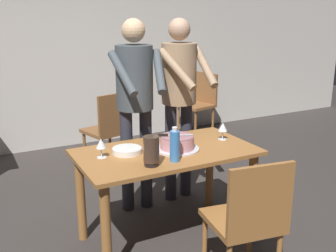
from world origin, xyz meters
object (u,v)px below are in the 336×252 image
cake_on_platter (177,143)px  hurricane_lamp (151,151)px  cake_knife (168,135)px  chair_near_side (248,218)px  background_chair_0 (109,127)px  wine_glass_near (223,128)px  wine_glass_far (101,144)px  background_chair_1 (200,101)px  water_bottle (175,146)px  person_standing_beside (179,90)px  person_cutting_cake (136,95)px  main_dining_table (166,167)px  plate_stack (127,150)px

cake_on_platter → hurricane_lamp: hurricane_lamp is taller
cake_on_platter → cake_knife: 0.10m
chair_near_side → background_chair_0: size_ratio=1.00×
cake_on_platter → wine_glass_near: wine_glass_near is taller
wine_glass_far → cake_on_platter: bearing=-9.6°
chair_near_side → background_chair_1: 3.54m
cake_on_platter → hurricane_lamp: bearing=-146.1°
water_bottle → person_standing_beside: person_standing_beside is taller
chair_near_side → background_chair_1: bearing=63.2°
water_bottle → chair_near_side: size_ratio=0.28×
cake_on_platter → person_cutting_cake: (-0.08, 0.61, 0.27)m
wine_glass_far → person_standing_beside: size_ratio=0.08×
main_dining_table → person_standing_beside: (0.45, 0.62, 0.46)m
wine_glass_far → background_chair_1: 3.29m
main_dining_table → wine_glass_near: size_ratio=9.43×
plate_stack → person_cutting_cake: (0.29, 0.51, 0.31)m
background_chair_1 → cake_knife: bearing=-126.7°
main_dining_table → wine_glass_near: 0.59m
person_cutting_cake → background_chair_0: bearing=83.7°
person_standing_beside → water_bottle: bearing=-120.9°
wine_glass_near → hurricane_lamp: size_ratio=0.69×
hurricane_lamp → chair_near_side: size_ratio=0.23×
person_cutting_cake → plate_stack: bearing=-119.9°
wine_glass_far → background_chair_0: background_chair_0 is taller
hurricane_lamp → background_chair_1: (2.04, 2.64, -0.37)m
hurricane_lamp → person_cutting_cake: person_cutting_cake is taller
plate_stack → cake_knife: bearing=-13.6°
main_dining_table → hurricane_lamp: bearing=-135.3°
wine_glass_far → background_chair_0: 1.75m
wine_glass_near → water_bottle: (-0.59, -0.26, 0.01)m
cake_knife → background_chair_1: background_chair_1 is taller
person_cutting_cake → main_dining_table: bearing=-90.3°
cake_knife → background_chair_1: size_ratio=0.28×
background_chair_0 → background_chair_1: same height
plate_stack → hurricane_lamp: bearing=-80.8°
plate_stack → person_cutting_cake: 0.66m
wine_glass_near → person_cutting_cake: size_ratio=0.08×
cake_on_platter → hurricane_lamp: 0.39m
person_cutting_cake → cake_on_platter: bearing=-82.7°
cake_knife → wine_glass_far: 0.51m
hurricane_lamp → person_standing_beside: 1.12m
cake_knife → person_cutting_cake: (-0.01, 0.58, 0.21)m
cake_on_platter → plate_stack: cake_on_platter is taller
hurricane_lamp → cake_on_platter: bearing=33.9°
wine_glass_near → person_cutting_cake: 0.81m
background_chair_1 → hurricane_lamp: bearing=-127.7°
person_standing_beside → background_chair_1: person_standing_beside is taller
cake_on_platter → person_cutting_cake: size_ratio=0.20×
plate_stack → wine_glass_far: 0.22m
person_cutting_cake → chair_near_side: size_ratio=1.91×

